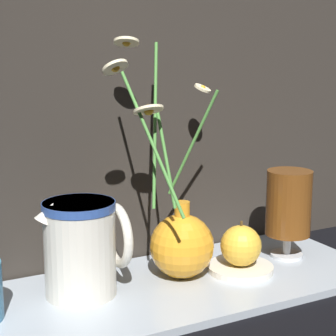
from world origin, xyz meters
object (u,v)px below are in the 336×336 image
Objects in this scene: ceramic_pitcher at (82,244)px; orange_fruit at (241,246)px; vase_with_flowers at (181,239)px; tea_glass at (289,205)px.

ceramic_pitcher is 0.26m from orange_fruit.
tea_glass is at bearing -1.50° from vase_with_flowers.
ceramic_pitcher reaches higher than orange_fruit.
ceramic_pitcher is 2.01× the size of orange_fruit.
vase_with_flowers is at bearing 166.05° from orange_fruit.
orange_fruit is at bearing -170.30° from tea_glass.
ceramic_pitcher is at bearing 177.73° from tea_glass.
vase_with_flowers is 0.16m from ceramic_pitcher.
ceramic_pitcher is 0.37m from tea_glass.
ceramic_pitcher is at bearing 172.56° from orange_fruit.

